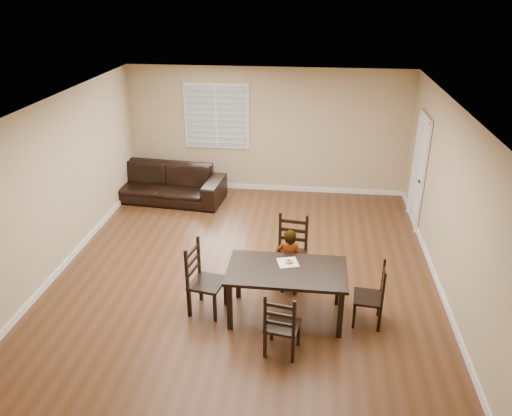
{
  "coord_description": "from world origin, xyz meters",
  "views": [
    {
      "loc": [
        0.96,
        -6.87,
        4.3
      ],
      "look_at": [
        0.12,
        0.29,
        1.0
      ],
      "focal_mm": 35.0,
      "sensor_mm": 36.0,
      "label": 1
    }
  ],
  "objects_px": {
    "chair_right": "(377,297)",
    "donut": "(289,261)",
    "child": "(289,262)",
    "chair_near": "(292,250)",
    "chair_far": "(280,330)",
    "dining_table": "(287,275)",
    "chair_left": "(199,280)",
    "sofa": "(163,183)"
  },
  "relations": [
    {
      "from": "chair_right",
      "to": "child",
      "type": "bearing_deg",
      "value": -110.5
    },
    {
      "from": "chair_far",
      "to": "child",
      "type": "relative_size",
      "value": 0.86
    },
    {
      "from": "chair_near",
      "to": "dining_table",
      "type": "bearing_deg",
      "value": -83.26
    },
    {
      "from": "dining_table",
      "to": "chair_right",
      "type": "height_order",
      "value": "chair_right"
    },
    {
      "from": "sofa",
      "to": "chair_near",
      "type": "bearing_deg",
      "value": -38.52
    },
    {
      "from": "donut",
      "to": "chair_right",
      "type": "bearing_deg",
      "value": -9.28
    },
    {
      "from": "chair_right",
      "to": "child",
      "type": "xyz_separation_m",
      "value": [
        -1.22,
        0.6,
        0.12
      ]
    },
    {
      "from": "dining_table",
      "to": "chair_right",
      "type": "bearing_deg",
      "value": -0.5
    },
    {
      "from": "dining_table",
      "to": "chair_far",
      "type": "height_order",
      "value": "chair_far"
    },
    {
      "from": "dining_table",
      "to": "sofa",
      "type": "xyz_separation_m",
      "value": [
        -2.86,
        3.79,
        -0.29
      ]
    },
    {
      "from": "dining_table",
      "to": "donut",
      "type": "relative_size",
      "value": 14.18
    },
    {
      "from": "chair_near",
      "to": "donut",
      "type": "distance_m",
      "value": 0.9
    },
    {
      "from": "chair_near",
      "to": "chair_right",
      "type": "xyz_separation_m",
      "value": [
        1.2,
        -1.05,
        -0.07
      ]
    },
    {
      "from": "chair_right",
      "to": "donut",
      "type": "relative_size",
      "value": 7.99
    },
    {
      "from": "child",
      "to": "sofa",
      "type": "height_order",
      "value": "child"
    },
    {
      "from": "chair_left",
      "to": "chair_right",
      "type": "distance_m",
      "value": 2.45
    },
    {
      "from": "chair_near",
      "to": "sofa",
      "type": "height_order",
      "value": "chair_near"
    },
    {
      "from": "dining_table",
      "to": "chair_left",
      "type": "height_order",
      "value": "chair_left"
    },
    {
      "from": "chair_near",
      "to": "chair_far",
      "type": "distance_m",
      "value": 1.88
    },
    {
      "from": "chair_right",
      "to": "sofa",
      "type": "height_order",
      "value": "chair_right"
    },
    {
      "from": "child",
      "to": "donut",
      "type": "relative_size",
      "value": 9.31
    },
    {
      "from": "child",
      "to": "chair_far",
      "type": "bearing_deg",
      "value": 98.04
    },
    {
      "from": "donut",
      "to": "chair_near",
      "type": "bearing_deg",
      "value": 90.01
    },
    {
      "from": "chair_far",
      "to": "dining_table",
      "type": "bearing_deg",
      "value": -81.56
    },
    {
      "from": "chair_left",
      "to": "donut",
      "type": "distance_m",
      "value": 1.3
    },
    {
      "from": "chair_near",
      "to": "child",
      "type": "bearing_deg",
      "value": -84.5
    },
    {
      "from": "chair_near",
      "to": "donut",
      "type": "xyz_separation_m",
      "value": [
        0.0,
        -0.85,
        0.3
      ]
    },
    {
      "from": "chair_left",
      "to": "sofa",
      "type": "bearing_deg",
      "value": 33.93
    },
    {
      "from": "dining_table",
      "to": "chair_near",
      "type": "height_order",
      "value": "chair_near"
    },
    {
      "from": "chair_far",
      "to": "sofa",
      "type": "distance_m",
      "value": 5.43
    },
    {
      "from": "chair_near",
      "to": "chair_left",
      "type": "bearing_deg",
      "value": -133.36
    },
    {
      "from": "chair_right",
      "to": "donut",
      "type": "distance_m",
      "value": 1.27
    },
    {
      "from": "chair_far",
      "to": "sofa",
      "type": "relative_size",
      "value": 0.35
    },
    {
      "from": "donut",
      "to": "sofa",
      "type": "bearing_deg",
      "value": 128.56
    },
    {
      "from": "chair_near",
      "to": "sofa",
      "type": "xyz_separation_m",
      "value": [
        -2.88,
        2.76,
        -0.11
      ]
    },
    {
      "from": "child",
      "to": "donut",
      "type": "xyz_separation_m",
      "value": [
        0.02,
        -0.4,
        0.25
      ]
    },
    {
      "from": "chair_far",
      "to": "chair_near",
      "type": "bearing_deg",
      "value": -81.4
    },
    {
      "from": "dining_table",
      "to": "donut",
      "type": "height_order",
      "value": "donut"
    },
    {
      "from": "chair_left",
      "to": "chair_right",
      "type": "height_order",
      "value": "chair_left"
    },
    {
      "from": "child",
      "to": "chair_near",
      "type": "bearing_deg",
      "value": -83.41
    },
    {
      "from": "chair_left",
      "to": "chair_right",
      "type": "relative_size",
      "value": 1.16
    },
    {
      "from": "chair_left",
      "to": "sofa",
      "type": "xyz_separation_m",
      "value": [
        -1.62,
        3.76,
        -0.1
      ]
    }
  ]
}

